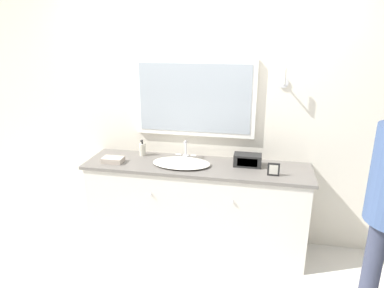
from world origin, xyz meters
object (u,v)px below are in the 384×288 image
(soap_bottle, at_px, (143,149))
(appliance_box, at_px, (248,160))
(picture_frame, at_px, (274,169))
(sink_basin, at_px, (182,163))

(soap_bottle, distance_m, appliance_box, 1.04)
(appliance_box, relative_size, picture_frame, 2.18)
(sink_basin, height_order, appliance_box, sink_basin)
(soap_bottle, xyz_separation_m, picture_frame, (1.27, -0.27, -0.01))
(appliance_box, bearing_deg, sink_basin, -171.68)
(soap_bottle, relative_size, appliance_box, 0.64)
(sink_basin, xyz_separation_m, picture_frame, (0.83, -0.10, 0.04))
(sink_basin, bearing_deg, appliance_box, 8.32)
(soap_bottle, height_order, appliance_box, soap_bottle)
(sink_basin, height_order, soap_bottle, sink_basin)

